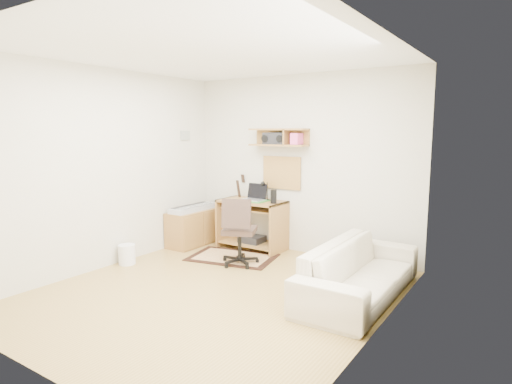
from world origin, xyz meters
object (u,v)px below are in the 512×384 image
Objects in this scene: task_chair at (240,230)px; cabinet at (194,227)px; printer at (328,258)px; sofa at (360,262)px; desk at (252,225)px.

cabinet is at bearing 136.82° from task_chair.
sofa is (0.76, -0.89, 0.30)m from printer.
printer is 0.20× the size of sofa.
cabinet is 0.46× the size of sofa.
sofa is (1.75, -0.21, -0.08)m from task_chair.
task_chair is 1.04× the size of cabinet.
desk is 0.97m from cabinet.
task_chair is at bearing -135.10° from printer.
desk is at bearing -172.15° from printer.
desk is 0.80m from task_chair.
sofa is at bearing -38.95° from printer.
printer is at bearing 10.90° from task_chair.
sofa reaches higher than cabinet.
desk is 1.32m from printer.
cabinet reaches higher than printer.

